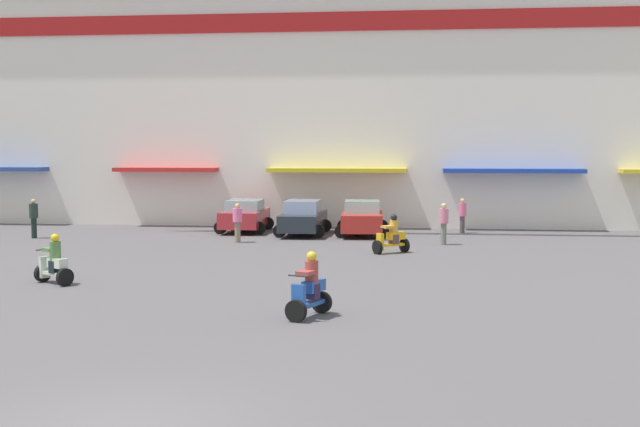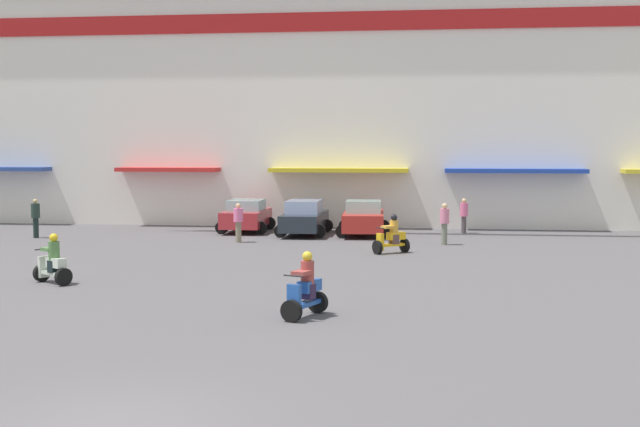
{
  "view_description": "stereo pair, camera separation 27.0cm",
  "coord_description": "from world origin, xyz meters",
  "px_view_note": "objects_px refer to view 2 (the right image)",
  "views": [
    {
      "loc": [
        4.26,
        -11.4,
        4.08
      ],
      "look_at": [
        0.61,
        19.71,
        1.53
      ],
      "focal_mm": 47.1,
      "sensor_mm": 36.0,
      "label": 1
    },
    {
      "loc": [
        4.52,
        -11.37,
        4.08
      ],
      "look_at": [
        0.61,
        19.71,
        1.53
      ],
      "focal_mm": 47.1,
      "sensor_mm": 36.0,
      "label": 2
    }
  ],
  "objects_px": {
    "pedestrian_0": "(238,220)",
    "pedestrian_3": "(464,214)",
    "scooter_rider_1": "(392,237)",
    "scooter_rider_2": "(53,263)",
    "pedestrian_1": "(36,216)",
    "parked_car_1": "(304,218)",
    "pedestrian_2": "(444,221)",
    "parked_car_0": "(246,216)",
    "scooter_rider_3": "(305,290)",
    "parked_car_2": "(364,218)"
  },
  "relations": [
    {
      "from": "pedestrian_0",
      "to": "pedestrian_3",
      "type": "height_order",
      "value": "pedestrian_0"
    },
    {
      "from": "scooter_rider_1",
      "to": "pedestrian_3",
      "type": "relative_size",
      "value": 0.91
    },
    {
      "from": "scooter_rider_2",
      "to": "pedestrian_1",
      "type": "xyz_separation_m",
      "value": [
        -6.15,
        11.61,
        0.37
      ]
    },
    {
      "from": "parked_car_1",
      "to": "scooter_rider_2",
      "type": "height_order",
      "value": "parked_car_1"
    },
    {
      "from": "parked_car_1",
      "to": "pedestrian_2",
      "type": "relative_size",
      "value": 2.56
    },
    {
      "from": "pedestrian_0",
      "to": "pedestrian_3",
      "type": "distance_m",
      "value": 10.76
    },
    {
      "from": "scooter_rider_2",
      "to": "pedestrian_2",
      "type": "distance_m",
      "value": 16.22
    },
    {
      "from": "parked_car_0",
      "to": "pedestrian_0",
      "type": "distance_m",
      "value": 4.37
    },
    {
      "from": "scooter_rider_2",
      "to": "pedestrian_1",
      "type": "height_order",
      "value": "pedestrian_1"
    },
    {
      "from": "parked_car_0",
      "to": "scooter_rider_2",
      "type": "relative_size",
      "value": 2.59
    },
    {
      "from": "parked_car_0",
      "to": "pedestrian_0",
      "type": "xyz_separation_m",
      "value": [
        0.6,
        -4.33,
        0.16
      ]
    },
    {
      "from": "parked_car_0",
      "to": "pedestrian_2",
      "type": "bearing_deg",
      "value": -24.22
    },
    {
      "from": "parked_car_1",
      "to": "pedestrian_1",
      "type": "bearing_deg",
      "value": -166.46
    },
    {
      "from": "pedestrian_0",
      "to": "pedestrian_2",
      "type": "distance_m",
      "value": 8.59
    },
    {
      "from": "pedestrian_2",
      "to": "pedestrian_1",
      "type": "bearing_deg",
      "value": 178.83
    },
    {
      "from": "scooter_rider_1",
      "to": "pedestrian_2",
      "type": "distance_m",
      "value": 3.6
    },
    {
      "from": "parked_car_1",
      "to": "pedestrian_1",
      "type": "xyz_separation_m",
      "value": [
        -11.58,
        -2.79,
        0.19
      ]
    },
    {
      "from": "scooter_rider_3",
      "to": "pedestrian_3",
      "type": "xyz_separation_m",
      "value": [
        4.59,
        19.79,
        0.27
      ]
    },
    {
      "from": "pedestrian_1",
      "to": "pedestrian_2",
      "type": "xyz_separation_m",
      "value": [
        17.84,
        -0.36,
        -0.01
      ]
    },
    {
      "from": "scooter_rider_2",
      "to": "pedestrian_0",
      "type": "relative_size",
      "value": 0.91
    },
    {
      "from": "pedestrian_0",
      "to": "pedestrian_3",
      "type": "bearing_deg",
      "value": 26.99
    },
    {
      "from": "parked_car_2",
      "to": "scooter_rider_1",
      "type": "relative_size",
      "value": 2.89
    },
    {
      "from": "scooter_rider_1",
      "to": "pedestrian_2",
      "type": "height_order",
      "value": "pedestrian_2"
    },
    {
      "from": "parked_car_0",
      "to": "scooter_rider_2",
      "type": "bearing_deg",
      "value": -99.25
    },
    {
      "from": "parked_car_0",
      "to": "scooter_rider_1",
      "type": "relative_size",
      "value": 2.62
    },
    {
      "from": "parked_car_0",
      "to": "pedestrian_1",
      "type": "bearing_deg",
      "value": -156.47
    },
    {
      "from": "parked_car_0",
      "to": "pedestrian_2",
      "type": "height_order",
      "value": "pedestrian_2"
    },
    {
      "from": "parked_car_1",
      "to": "pedestrian_0",
      "type": "xyz_separation_m",
      "value": [
        -2.33,
        -3.35,
        0.14
      ]
    },
    {
      "from": "scooter_rider_1",
      "to": "parked_car_1",
      "type": "bearing_deg",
      "value": 124.72
    },
    {
      "from": "parked_car_2",
      "to": "pedestrian_0",
      "type": "relative_size",
      "value": 2.59
    },
    {
      "from": "pedestrian_0",
      "to": "scooter_rider_3",
      "type": "bearing_deg",
      "value": -71.49
    },
    {
      "from": "scooter_rider_2",
      "to": "pedestrian_0",
      "type": "bearing_deg",
      "value": 74.31
    },
    {
      "from": "scooter_rider_2",
      "to": "parked_car_1",
      "type": "bearing_deg",
      "value": 69.34
    },
    {
      "from": "pedestrian_2",
      "to": "pedestrian_3",
      "type": "bearing_deg",
      "value": 77.99
    },
    {
      "from": "parked_car_1",
      "to": "scooter_rider_1",
      "type": "distance_m",
      "value": 7.42
    },
    {
      "from": "parked_car_0",
      "to": "pedestrian_3",
      "type": "height_order",
      "value": "pedestrian_3"
    },
    {
      "from": "parked_car_0",
      "to": "pedestrian_1",
      "type": "relative_size",
      "value": 2.24
    },
    {
      "from": "parked_car_2",
      "to": "pedestrian_3",
      "type": "height_order",
      "value": "pedestrian_3"
    },
    {
      "from": "parked_car_2",
      "to": "pedestrian_2",
      "type": "height_order",
      "value": "pedestrian_2"
    },
    {
      "from": "scooter_rider_1",
      "to": "pedestrian_1",
      "type": "bearing_deg",
      "value": 168.17
    },
    {
      "from": "scooter_rider_1",
      "to": "pedestrian_3",
      "type": "xyz_separation_m",
      "value": [
        3.03,
        7.63,
        0.32
      ]
    },
    {
      "from": "scooter_rider_3",
      "to": "scooter_rider_2",
      "type": "bearing_deg",
      "value": 154.51
    },
    {
      "from": "scooter_rider_1",
      "to": "scooter_rider_2",
      "type": "xyz_separation_m",
      "value": [
        -9.65,
        -8.3,
        0.01
      ]
    },
    {
      "from": "pedestrian_3",
      "to": "scooter_rider_3",
      "type": "bearing_deg",
      "value": -103.07
    },
    {
      "from": "parked_car_2",
      "to": "pedestrian_1",
      "type": "bearing_deg",
      "value": -168.6
    },
    {
      "from": "scooter_rider_3",
      "to": "pedestrian_1",
      "type": "height_order",
      "value": "pedestrian_1"
    },
    {
      "from": "parked_car_0",
      "to": "scooter_rider_3",
      "type": "relative_size",
      "value": 2.47
    },
    {
      "from": "parked_car_1",
      "to": "pedestrian_0",
      "type": "height_order",
      "value": "pedestrian_0"
    },
    {
      "from": "parked_car_0",
      "to": "scooter_rider_1",
      "type": "distance_m",
      "value": 10.06
    },
    {
      "from": "scooter_rider_1",
      "to": "pedestrian_3",
      "type": "distance_m",
      "value": 8.22
    }
  ]
}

